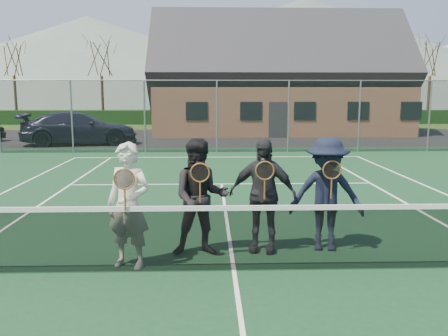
# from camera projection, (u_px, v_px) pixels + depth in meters

# --- Properties ---
(ground) EXTENTS (220.00, 220.00, 0.00)m
(ground) POSITION_uv_depth(u_px,v_px,m) (215.00, 138.00, 26.40)
(ground) COLOR #304A1A
(ground) RESTS_ON ground
(court_surface) EXTENTS (30.00, 30.00, 0.02)m
(court_surface) POSITION_uv_depth(u_px,v_px,m) (234.00, 272.00, 6.66)
(court_surface) COLOR #14381E
(court_surface) RESTS_ON ground
(tarmac_carpark) EXTENTS (40.00, 12.00, 0.01)m
(tarmac_carpark) POSITION_uv_depth(u_px,v_px,m) (143.00, 138.00, 26.27)
(tarmac_carpark) COLOR black
(tarmac_carpark) RESTS_ON ground
(hedge_row) EXTENTS (40.00, 1.20, 1.10)m
(hedge_row) POSITION_uv_depth(u_px,v_px,m) (213.00, 117.00, 38.16)
(hedge_row) COLOR black
(hedge_row) RESTS_ON ground
(hill_west) EXTENTS (110.00, 110.00, 18.00)m
(hill_west) POSITION_uv_depth(u_px,v_px,m) (90.00, 61.00, 98.21)
(hill_west) COLOR slate
(hill_west) RESTS_ON ground
(hill_centre) EXTENTS (120.00, 120.00, 22.00)m
(hill_centre) POSITION_uv_depth(u_px,v_px,m) (305.00, 52.00, 99.33)
(hill_centre) COLOR #516158
(hill_centre) RESTS_ON ground
(car_c) EXTENTS (5.72, 3.05, 1.58)m
(car_c) POSITION_uv_depth(u_px,v_px,m) (80.00, 128.00, 22.85)
(car_c) COLOR black
(car_c) RESTS_ON ground
(court_markings) EXTENTS (11.03, 23.83, 0.01)m
(court_markings) POSITION_uv_depth(u_px,v_px,m) (234.00, 271.00, 6.65)
(court_markings) COLOR white
(court_markings) RESTS_ON court_surface
(tennis_net) EXTENTS (11.68, 0.08, 1.10)m
(tennis_net) POSITION_uv_depth(u_px,v_px,m) (234.00, 235.00, 6.57)
(tennis_net) COLOR slate
(tennis_net) RESTS_ON ground
(perimeter_fence) EXTENTS (30.07, 0.07, 3.02)m
(perimeter_fence) POSITION_uv_depth(u_px,v_px,m) (217.00, 116.00, 19.74)
(perimeter_fence) COLOR slate
(perimeter_fence) RESTS_ON ground
(clubhouse) EXTENTS (15.60, 8.20, 7.70)m
(clubhouse) POSITION_uv_depth(u_px,v_px,m) (277.00, 69.00, 29.84)
(clubhouse) COLOR #9E6B4C
(clubhouse) RESTS_ON ground
(tree_a) EXTENTS (3.20, 3.20, 7.77)m
(tree_a) POSITION_uv_depth(u_px,v_px,m) (12.00, 51.00, 37.81)
(tree_a) COLOR #3D2A16
(tree_a) RESTS_ON ground
(tree_b) EXTENTS (3.20, 3.20, 7.77)m
(tree_b) POSITION_uv_depth(u_px,v_px,m) (101.00, 51.00, 38.03)
(tree_b) COLOR #3A2115
(tree_b) RESTS_ON ground
(tree_c) EXTENTS (3.20, 3.20, 7.77)m
(tree_c) POSITION_uv_depth(u_px,v_px,m) (237.00, 52.00, 38.38)
(tree_c) COLOR #3D2516
(tree_c) RESTS_ON ground
(tree_d) EXTENTS (3.20, 3.20, 7.77)m
(tree_d) POSITION_uv_depth(u_px,v_px,m) (359.00, 52.00, 38.70)
(tree_d) COLOR #332212
(tree_d) RESTS_ON ground
(tree_e) EXTENTS (3.20, 3.20, 7.77)m
(tree_e) POSITION_uv_depth(u_px,v_px,m) (431.00, 52.00, 38.89)
(tree_e) COLOR #3C2815
(tree_e) RESTS_ON ground
(player_a) EXTENTS (0.76, 0.63, 1.80)m
(player_a) POSITION_uv_depth(u_px,v_px,m) (129.00, 205.00, 6.69)
(player_a) COLOR beige
(player_a) RESTS_ON court_surface
(player_b) EXTENTS (0.91, 0.72, 1.80)m
(player_b) POSITION_uv_depth(u_px,v_px,m) (201.00, 197.00, 7.21)
(player_b) COLOR black
(player_b) RESTS_ON court_surface
(player_c) EXTENTS (1.13, 0.69, 1.80)m
(player_c) POSITION_uv_depth(u_px,v_px,m) (262.00, 195.00, 7.39)
(player_c) COLOR #24252A
(player_c) RESTS_ON court_surface
(player_d) EXTENTS (1.26, 0.86, 1.80)m
(player_d) POSITION_uv_depth(u_px,v_px,m) (327.00, 194.00, 7.45)
(player_d) COLOR black
(player_d) RESTS_ON court_surface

